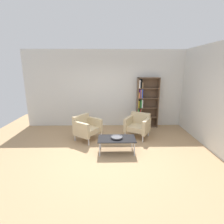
# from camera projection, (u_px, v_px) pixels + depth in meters

# --- Properties ---
(ground_plane) EXTENTS (8.32, 8.32, 0.00)m
(ground_plane) POSITION_uv_depth(u_px,v_px,m) (110.00, 154.00, 4.53)
(ground_plane) COLOR tan
(plaster_back_panel) EXTENTS (6.40, 0.12, 2.90)m
(plaster_back_panel) POSITION_uv_depth(u_px,v_px,m) (109.00, 89.00, 6.56)
(plaster_back_panel) COLOR silver
(plaster_back_panel) RESTS_ON ground_plane
(plaster_right_partition) EXTENTS (0.12, 5.20, 2.90)m
(plaster_right_partition) POSITION_uv_depth(u_px,v_px,m) (211.00, 97.00, 4.80)
(plaster_right_partition) COLOR silver
(plaster_right_partition) RESTS_ON ground_plane
(bookshelf_tall) EXTENTS (0.80, 0.30, 1.90)m
(bookshelf_tall) POSITION_uv_depth(u_px,v_px,m) (145.00, 103.00, 6.50)
(bookshelf_tall) COLOR brown
(bookshelf_tall) RESTS_ON ground_plane
(coffee_table_low) EXTENTS (1.00, 0.56, 0.40)m
(coffee_table_low) POSITION_uv_depth(u_px,v_px,m) (117.00, 139.00, 4.58)
(coffee_table_low) COLOR black
(coffee_table_low) RESTS_ON ground_plane
(decorative_bowl) EXTENTS (0.32, 0.32, 0.05)m
(decorative_bowl) POSITION_uv_depth(u_px,v_px,m) (117.00, 137.00, 4.56)
(decorative_bowl) COLOR #4C4C51
(decorative_bowl) RESTS_ON coffee_table_low
(armchair_spare_guest) EXTENTS (0.93, 0.91, 0.78)m
(armchair_spare_guest) POSITION_uv_depth(u_px,v_px,m) (138.00, 125.00, 5.62)
(armchair_spare_guest) COLOR #C6B289
(armchair_spare_guest) RESTS_ON ground_plane
(armchair_corner_red) EXTENTS (0.93, 0.95, 0.78)m
(armchair_corner_red) POSITION_uv_depth(u_px,v_px,m) (86.00, 127.00, 5.40)
(armchair_corner_red) COLOR #C6B289
(armchair_corner_red) RESTS_ON ground_plane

